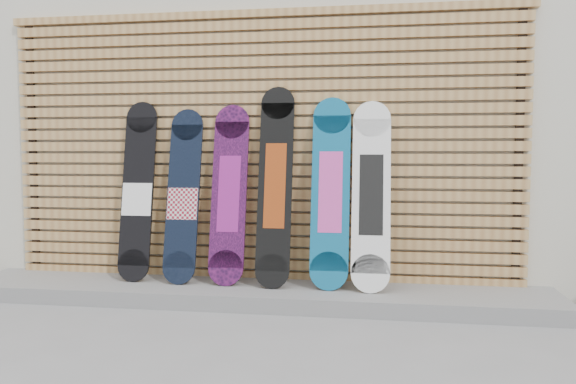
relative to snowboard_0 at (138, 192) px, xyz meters
name	(u,v)px	position (x,y,z in m)	size (l,w,h in m)	color
ground	(253,329)	(1.13, -0.79, -0.84)	(80.00, 80.00, 0.00)	gray
building	(352,100)	(1.63, 2.71, 0.96)	(12.00, 5.00, 3.60)	beige
concrete_step	(253,293)	(0.98, -0.11, -0.78)	(4.60, 0.70, 0.12)	slate
slat_wall	(259,146)	(0.98, 0.18, 0.37)	(4.26, 0.08, 2.29)	#AD7E48
snowboard_0	(138,192)	(0.00, 0.00, 0.00)	(0.26, 0.30, 1.46)	black
snowboard_1	(183,196)	(0.39, -0.02, -0.03)	(0.26, 0.33, 1.39)	black
snowboard_2	(229,194)	(0.77, -0.01, -0.01)	(0.28, 0.32, 1.42)	black
snowboard_3	(275,186)	(1.14, -0.03, 0.06)	(0.27, 0.35, 1.56)	black
snowboard_4	(331,192)	(1.57, -0.02, 0.02)	(0.29, 0.34, 1.47)	#0E5D88
snowboard_5	(371,195)	(1.88, -0.04, 0.00)	(0.29, 0.38, 1.44)	white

